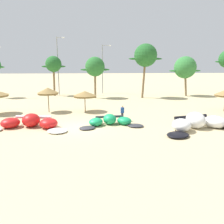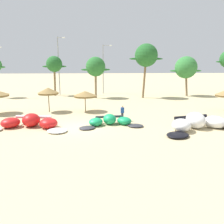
% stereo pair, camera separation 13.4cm
% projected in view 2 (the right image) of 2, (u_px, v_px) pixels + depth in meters
% --- Properties ---
extents(ground_plane, '(260.00, 260.00, 0.00)m').
position_uv_depth(ground_plane, '(78.00, 128.00, 20.62)').
color(ground_plane, '#C6B284').
extents(kite_left, '(7.98, 4.06, 1.25)m').
position_uv_depth(kite_left, '(29.00, 123.00, 20.50)').
color(kite_left, white).
rests_on(kite_left, ground).
extents(kite_left_of_center, '(6.34, 3.15, 1.02)m').
position_uv_depth(kite_left_of_center, '(110.00, 121.00, 21.41)').
color(kite_left_of_center, '#333338').
rests_on(kite_left_of_center, ground).
extents(kite_center, '(8.09, 4.77, 1.49)m').
position_uv_depth(kite_center, '(199.00, 123.00, 19.93)').
color(kite_center, black).
rests_on(kite_center, ground).
extents(beach_umbrella_middle, '(2.52, 2.52, 3.00)m').
position_uv_depth(beach_umbrella_middle, '(48.00, 91.00, 26.84)').
color(beach_umbrella_middle, brown).
rests_on(beach_umbrella_middle, ground).
extents(beach_umbrella_near_palms, '(2.82, 2.82, 2.56)m').
position_uv_depth(beach_umbrella_near_palms, '(85.00, 94.00, 27.20)').
color(beach_umbrella_near_palms, brown).
rests_on(beach_umbrella_near_palms, ground).
extents(person_near_kites, '(0.36, 0.24, 1.62)m').
position_uv_depth(person_near_kites, '(122.00, 113.00, 22.88)').
color(person_near_kites, '#383842').
rests_on(person_near_kites, ground).
extents(palm_left, '(4.35, 2.90, 7.26)m').
position_uv_depth(palm_left, '(54.00, 65.00, 40.66)').
color(palm_left, brown).
rests_on(palm_left, ground).
extents(palm_left_of_gap, '(4.97, 3.31, 7.02)m').
position_uv_depth(palm_left_of_gap, '(96.00, 67.00, 37.80)').
color(palm_left_of_gap, '#7F6647').
rests_on(palm_left_of_gap, ground).
extents(palm_center_left, '(5.81, 3.87, 9.20)m').
position_uv_depth(palm_center_left, '(146.00, 56.00, 37.68)').
color(palm_center_left, brown).
rests_on(palm_center_left, ground).
extents(palm_center_right, '(5.98, 3.99, 7.20)m').
position_uv_depth(palm_center_right, '(186.00, 68.00, 40.46)').
color(palm_center_right, '#7F6647').
rests_on(palm_center_right, ground).
extents(lamppost_west_center, '(1.56, 0.24, 10.76)m').
position_uv_depth(lamppost_west_center, '(59.00, 64.00, 42.11)').
color(lamppost_west_center, gray).
rests_on(lamppost_west_center, ground).
extents(lamppost_east_center, '(1.89, 0.24, 9.51)m').
position_uv_depth(lamppost_east_center, '(104.00, 67.00, 44.02)').
color(lamppost_east_center, gray).
rests_on(lamppost_east_center, ground).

